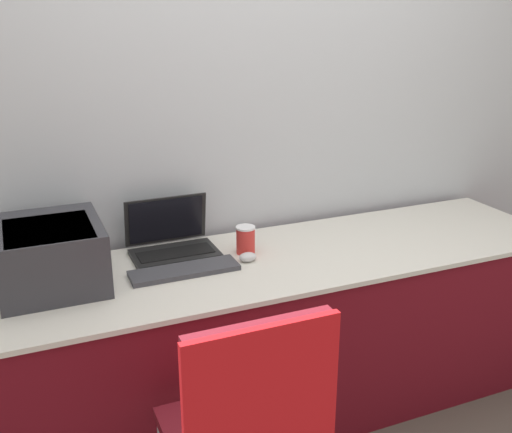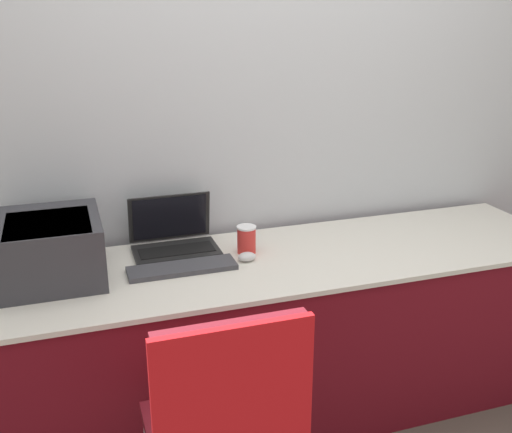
{
  "view_description": "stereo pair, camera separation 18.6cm",
  "coord_description": "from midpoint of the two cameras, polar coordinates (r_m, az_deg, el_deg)",
  "views": [
    {
      "loc": [
        -1.03,
        -1.76,
        1.72
      ],
      "look_at": [
        -0.13,
        0.37,
        0.91
      ],
      "focal_mm": 42.0,
      "sensor_mm": 36.0,
      "label": 1
    },
    {
      "loc": [
        -0.86,
        -1.82,
        1.72
      ],
      "look_at": [
        -0.13,
        0.37,
        0.91
      ],
      "focal_mm": 42.0,
      "sensor_mm": 36.0,
      "label": 2
    }
  ],
  "objects": [
    {
      "name": "wall_back",
      "position": [
        2.74,
        -2.55,
        10.44
      ],
      "size": [
        8.0,
        0.05,
        2.6
      ],
      "color": "silver",
      "rests_on": "ground_plane"
    },
    {
      "name": "table",
      "position": [
        2.69,
        0.91,
        -10.94
      ],
      "size": [
        2.52,
        0.69,
        0.73
      ],
      "color": "maroon",
      "rests_on": "ground_plane"
    },
    {
      "name": "printer",
      "position": [
        2.37,
        -21.15,
        -3.27
      ],
      "size": [
        0.38,
        0.43,
        0.24
      ],
      "color": "#333338",
      "rests_on": "table"
    },
    {
      "name": "laptop_left",
      "position": [
        2.57,
        -10.1,
        -2.35
      ],
      "size": [
        0.36,
        0.25,
        0.23
      ],
      "color": "black",
      "rests_on": "table"
    },
    {
      "name": "external_keyboard",
      "position": [
        2.39,
        -9.06,
        -5.14
      ],
      "size": [
        0.43,
        0.13,
        0.02
      ],
      "color": "#3D3D42",
      "rests_on": "table"
    },
    {
      "name": "coffee_cup",
      "position": [
        2.53,
        -3.11,
        -2.26
      ],
      "size": [
        0.08,
        0.08,
        0.12
      ],
      "color": "red",
      "rests_on": "table"
    },
    {
      "name": "mouse",
      "position": [
        2.46,
        -2.97,
        -3.91
      ],
      "size": [
        0.07,
        0.06,
        0.04
      ],
      "color": "silver",
      "rests_on": "table"
    },
    {
      "name": "chair",
      "position": [
        1.84,
        -3.71,
        -18.98
      ],
      "size": [
        0.45,
        0.44,
        0.95
      ],
      "color": "maroon",
      "rests_on": "ground_plane"
    }
  ]
}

